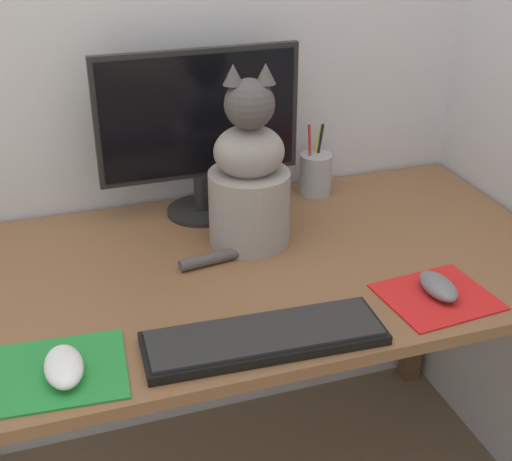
{
  "coord_description": "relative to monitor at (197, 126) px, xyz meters",
  "views": [
    {
      "loc": [
        -0.36,
        -1.24,
        1.47
      ],
      "look_at": [
        0.02,
        -0.09,
        0.84
      ],
      "focal_mm": 50.0,
      "sensor_mm": 36.0,
      "label": 1
    }
  ],
  "objects": [
    {
      "name": "monitor",
      "position": [
        0.0,
        0.0,
        0.0
      ],
      "size": [
        0.47,
        0.17,
        0.4
      ],
      "color": "black",
      "rests_on": "desk"
    },
    {
      "name": "computer_mouse_left",
      "position": [
        -0.37,
        -0.53,
        -0.2
      ],
      "size": [
        0.06,
        0.11,
        0.04
      ],
      "color": "white",
      "rests_on": "mousepad_left"
    },
    {
      "name": "computer_mouse_right",
      "position": [
        0.35,
        -0.5,
        -0.2
      ],
      "size": [
        0.06,
        0.11,
        0.03
      ],
      "color": "slate",
      "rests_on": "mousepad_right"
    },
    {
      "name": "cat",
      "position": [
        0.07,
        -0.18,
        -0.07
      ],
      "size": [
        0.28,
        0.21,
        0.4
      ],
      "rotation": [
        0.0,
        0.0,
        -0.2
      ],
      "color": "gray",
      "rests_on": "desk"
    },
    {
      "name": "keyboard",
      "position": [
        -0.02,
        -0.54,
        -0.21
      ],
      "size": [
        0.43,
        0.15,
        0.02
      ],
      "rotation": [
        0.0,
        0.0,
        -0.05
      ],
      "color": "black",
      "rests_on": "desk"
    },
    {
      "name": "pen_cup",
      "position": [
        0.31,
        0.02,
        -0.17
      ],
      "size": [
        0.08,
        0.08,
        0.18
      ],
      "color": "#99999E",
      "rests_on": "desk"
    },
    {
      "name": "mousepad_right",
      "position": [
        0.34,
        -0.51,
        -0.22
      ],
      "size": [
        0.22,
        0.2,
        0.0
      ],
      "rotation": [
        0.0,
        0.0,
        0.09
      ],
      "color": "red",
      "rests_on": "desk"
    },
    {
      "name": "desk",
      "position": [
        0.0,
        -0.27,
        -0.31
      ],
      "size": [
        1.42,
        0.73,
        0.71
      ],
      "color": "brown",
      "rests_on": "ground_plane"
    },
    {
      "name": "mousepad_left",
      "position": [
        -0.37,
        -0.52,
        -0.22
      ],
      "size": [
        0.23,
        0.21,
        0.0
      ],
      "rotation": [
        0.0,
        0.0,
        -0.08
      ],
      "color": "#238438",
      "rests_on": "desk"
    }
  ]
}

